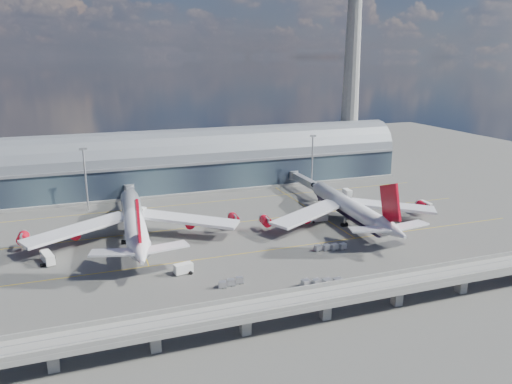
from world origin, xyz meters
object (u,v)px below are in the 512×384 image
object	(u,v)px
service_truck_3	(425,205)
service_truck_5	(139,210)
service_truck_4	(347,193)
service_truck_1	(183,269)
cargo_train_1	(322,283)
service_truck_2	(318,218)
control_tower	(352,74)
floodlight_mast_left	(85,178)
airliner_right	(350,208)
service_truck_0	(48,258)
airliner_left	(134,222)
cargo_train_0	(231,282)
floodlight_mast_right	(312,161)
cargo_train_2	(330,247)

from	to	relation	value
service_truck_3	service_truck_5	world-z (taller)	service_truck_3
service_truck_4	service_truck_5	size ratio (longest dim) A/B	0.90
service_truck_1	cargo_train_1	bearing A→B (deg)	-132.92
service_truck_2	service_truck_5	bearing A→B (deg)	65.16
control_tower	floodlight_mast_left	size ratio (longest dim) A/B	4.01
airliner_right	service_truck_3	xyz separation A→B (m)	(37.96, 5.59, -4.27)
service_truck_0	service_truck_3	world-z (taller)	service_truck_0
service_truck_5	airliner_left	bearing A→B (deg)	-141.52
airliner_left	service_truck_5	world-z (taller)	airliner_left
cargo_train_0	control_tower	bearing A→B (deg)	-29.94
service_truck_1	service_truck_2	world-z (taller)	service_truck_1
airliner_left	service_truck_5	distance (m)	30.56
airliner_right	cargo_train_1	world-z (taller)	airliner_right
service_truck_3	cargo_train_1	world-z (taller)	service_truck_3
floodlight_mast_left	control_tower	bearing A→B (deg)	11.72
service_truck_0	service_truck_4	distance (m)	127.48
service_truck_3	service_truck_5	xyz separation A→B (m)	(-110.60, 32.79, -0.05)
service_truck_1	service_truck_0	bearing A→B (deg)	48.46
airliner_left	service_truck_1	xyz separation A→B (m)	(9.86, -31.64, -5.17)
service_truck_2	cargo_train_0	bearing A→B (deg)	133.71
cargo_train_1	airliner_right	bearing A→B (deg)	-51.84
floodlight_mast_right	service_truck_2	world-z (taller)	floodlight_mast_right
service_truck_4	cargo_train_0	distance (m)	101.70
service_truck_2	service_truck_4	size ratio (longest dim) A/B	1.32
airliner_right	cargo_train_1	distance (m)	55.53
airliner_left	service_truck_3	distance (m)	115.54
control_tower	floodlight_mast_right	xyz separation A→B (m)	(-35.00, -28.00, -38.00)
control_tower	service_truck_4	world-z (taller)	control_tower
airliner_right	cargo_train_1	xyz separation A→B (m)	(-33.97, -43.65, -4.88)
floodlight_mast_left	service_truck_2	size ratio (longest dim) A/B	3.44
service_truck_4	airliner_left	bearing A→B (deg)	-160.71
airliner_left	service_truck_4	distance (m)	98.87
airliner_right	cargo_train_0	distance (m)	67.10
control_tower	service_truck_0	bearing A→B (deg)	-151.62
airliner_right	service_truck_1	size ratio (longest dim) A/B	12.71
airliner_right	cargo_train_2	world-z (taller)	airliner_right
floodlight_mast_right	airliner_left	distance (m)	96.15
control_tower	floodlight_mast_right	distance (m)	58.76
floodlight_mast_left	service_truck_0	size ratio (longest dim) A/B	3.18
airliner_left	cargo_train_0	xyz separation A→B (m)	(20.40, -43.65, -5.81)
control_tower	cargo_train_0	size ratio (longest dim) A/B	13.09
cargo_train_0	airliner_right	bearing A→B (deg)	-46.78
service_truck_3	service_truck_1	bearing A→B (deg)	-163.51
service_truck_2	service_truck_5	xyz separation A→B (m)	(-62.52, 32.36, 0.16)
service_truck_3	control_tower	bearing A→B (deg)	86.73
airliner_right	floodlight_mast_right	bearing A→B (deg)	83.22
airliner_left	service_truck_2	size ratio (longest dim) A/B	10.32
service_truck_1	service_truck_3	xyz separation A→B (m)	(105.52, 28.59, 0.07)
airliner_left	service_truck_2	world-z (taller)	airliner_left
service_truck_1	service_truck_4	distance (m)	102.65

